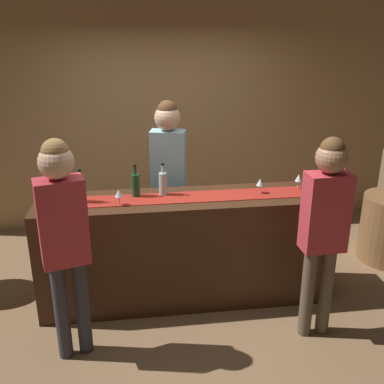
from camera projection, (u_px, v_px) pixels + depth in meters
The scene contains 13 objects.
ground_plane at pixel (183, 296), 4.38m from camera, with size 10.00×10.00×0.00m, color brown.
back_wall at pixel (164, 113), 5.64m from camera, with size 6.00×0.12×2.90m, color tan.
bar_counter at pixel (182, 249), 4.20m from camera, with size 2.60×0.60×1.03m, color #3D2314.
counter_runner_cloth at pixel (182, 197), 4.02m from camera, with size 2.47×0.28×0.01m, color maroon.
wine_bottle_amber at pixel (81, 190), 3.88m from camera, with size 0.07×0.07×0.30m.
wine_bottle_green at pixel (136, 185), 4.01m from camera, with size 0.07×0.07×0.30m.
wine_bottle_clear at pixel (163, 183), 4.04m from camera, with size 0.07×0.07×0.30m.
wine_glass_near_customer at pixel (119, 194), 3.81m from camera, with size 0.07×0.07×0.14m.
wine_glass_mid_counter at pixel (260, 183), 4.08m from camera, with size 0.07×0.07×0.14m.
wine_glass_far_end at pixel (299, 178), 4.20m from camera, with size 0.07×0.07×0.14m.
bartender at pixel (168, 168), 4.51m from camera, with size 0.38×0.27×1.81m.
customer_sipping at pixel (325, 219), 3.50m from camera, with size 0.35×0.24×1.72m.
customer_browsing at pixel (63, 228), 3.24m from camera, with size 0.38×0.28×1.77m.
Camera 1 is at (-0.42, -3.73, 2.47)m, focal length 41.99 mm.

